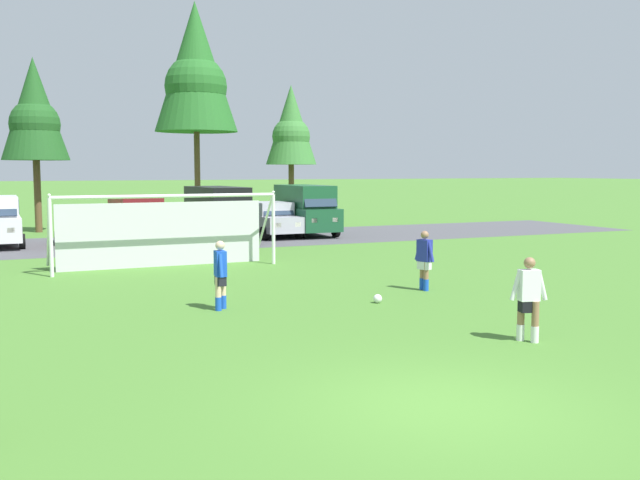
# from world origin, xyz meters

# --- Properties ---
(ground_plane) EXTENTS (400.00, 400.00, 0.00)m
(ground_plane) POSITION_xyz_m (0.00, 15.00, 0.00)
(ground_plane) COLOR #477A2D
(parking_lot_strip) EXTENTS (52.00, 8.40, 0.01)m
(parking_lot_strip) POSITION_xyz_m (0.00, 24.39, 0.00)
(parking_lot_strip) COLOR #4C4C51
(parking_lot_strip) RESTS_ON ground
(soccer_ball) EXTENTS (0.22, 0.22, 0.22)m
(soccer_ball) POSITION_xyz_m (2.94, 7.16, 0.11)
(soccer_ball) COLOR white
(soccer_ball) RESTS_ON ground
(soccer_goal) EXTENTS (7.44, 2.01, 2.57)m
(soccer_goal) POSITION_xyz_m (-0.51, 15.88, 1.29)
(soccer_goal) COLOR white
(soccer_goal) RESTS_ON ground
(player_striker_near) EXTENTS (0.32, 0.73, 1.64)m
(player_striker_near) POSITION_xyz_m (-0.86, 7.95, 0.82)
(player_striker_near) COLOR beige
(player_striker_near) RESTS_ON ground
(player_midfield_center) EXTENTS (0.34, 0.75, 1.64)m
(player_midfield_center) POSITION_xyz_m (5.01, 8.30, 0.82)
(player_midfield_center) COLOR #936B4C
(player_midfield_center) RESTS_ON ground
(player_defender_far) EXTENTS (0.71, 0.39, 1.64)m
(player_defender_far) POSITION_xyz_m (3.65, 2.47, 0.82)
(player_defender_far) COLOR #936B4C
(player_defender_far) RESTS_ON ground
(parked_car_slot_center) EXTENTS (2.29, 4.33, 1.72)m
(parked_car_slot_center) POSITION_xyz_m (-2.24, 24.54, 0.88)
(parked_car_slot_center) COLOR red
(parked_car_slot_center) RESTS_ON ground
(parked_car_slot_center_right) EXTENTS (2.40, 4.73, 2.16)m
(parked_car_slot_center_right) POSITION_xyz_m (-0.10, 23.64, 1.11)
(parked_car_slot_center_right) COLOR maroon
(parked_car_slot_center_right) RESTS_ON ground
(parked_car_slot_right) EXTENTS (2.46, 4.93, 2.52)m
(parked_car_slot_right) POSITION_xyz_m (3.53, 23.38, 1.34)
(parked_car_slot_right) COLOR black
(parked_car_slot_right) RESTS_ON ground
(parked_car_slot_far_right) EXTENTS (2.08, 4.22, 1.72)m
(parked_car_slot_far_right) POSITION_xyz_m (6.58, 24.56, 0.88)
(parked_car_slot_far_right) COLOR #B2B2BC
(parked_car_slot_far_right) RESTS_ON ground
(parked_car_slot_end) EXTENTS (2.25, 4.83, 2.52)m
(parked_car_slot_end) POSITION_xyz_m (8.48, 24.83, 1.34)
(parked_car_slot_end) COLOR #194C2D
(parked_car_slot_end) RESTS_ON ground
(tree_mid_left) EXTENTS (3.42, 3.42, 9.11)m
(tree_mid_left) POSITION_xyz_m (-3.74, 32.16, 6.26)
(tree_mid_left) COLOR brown
(tree_mid_left) RESTS_ON ground
(tree_center_back) EXTENTS (5.06, 5.06, 13.50)m
(tree_center_back) POSITION_xyz_m (5.68, 35.41, 9.30)
(tree_center_back) COLOR brown
(tree_center_back) RESTS_ON ground
(tree_mid_right) EXTENTS (3.27, 3.27, 8.71)m
(tree_mid_right) POSITION_xyz_m (11.72, 34.80, 5.98)
(tree_mid_right) COLOR brown
(tree_mid_right) RESTS_ON ground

